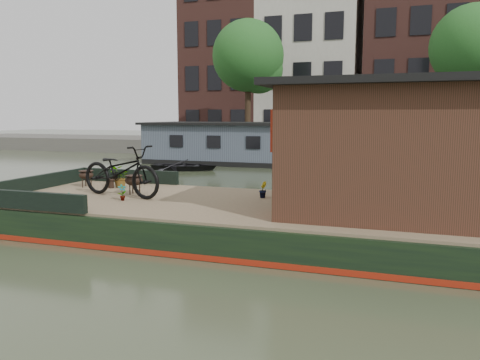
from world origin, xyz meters
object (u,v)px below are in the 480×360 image
(brazier_front, at_px, (134,185))
(brazier_rear, at_px, (86,179))
(potted_plant_a, at_px, (122,192))
(bicycle, at_px, (121,171))
(cabin, at_px, (383,147))
(dinghy, at_px, (185,163))

(brazier_front, bearing_deg, brazier_rear, 160.27)
(potted_plant_a, bearing_deg, bicycle, 124.40)
(potted_plant_a, height_order, brazier_front, brazier_front)
(bicycle, height_order, potted_plant_a, bicycle)
(cabin, relative_size, brazier_front, 8.92)
(potted_plant_a, relative_size, brazier_front, 0.79)
(bicycle, height_order, brazier_front, bicycle)
(cabin, xyz_separation_m, bicycle, (-5.60, -0.08, -0.65))
(brazier_rear, bearing_deg, bicycle, -30.17)
(potted_plant_a, relative_size, brazier_rear, 0.84)
(potted_plant_a, height_order, brazier_rear, brazier_rear)
(brazier_front, relative_size, dinghy, 0.15)
(bicycle, height_order, dinghy, bicycle)
(bicycle, xyz_separation_m, dinghy, (-3.29, 10.26, -0.92))
(bicycle, relative_size, potted_plant_a, 6.25)
(bicycle, xyz_separation_m, potted_plant_a, (0.31, -0.45, -0.40))
(brazier_rear, bearing_deg, dinghy, 100.02)
(brazier_front, bearing_deg, cabin, -2.47)
(dinghy, bearing_deg, potted_plant_a, -169.10)
(potted_plant_a, distance_m, brazier_front, 0.79)
(bicycle, relative_size, brazier_front, 4.93)
(cabin, bearing_deg, dinghy, 131.15)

